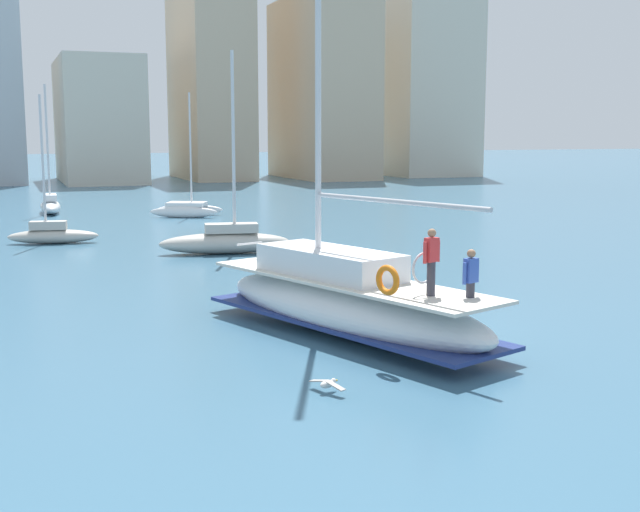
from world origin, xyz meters
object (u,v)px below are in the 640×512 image
object	(u,v)px
main_sailboat	(346,300)
moored_cutter_left	(226,240)
moored_sloop_near	(52,233)
moored_sloop_far	(187,208)
seagull	(328,384)
moored_cutter_right	(50,204)

from	to	relation	value
main_sailboat	moored_cutter_left	bearing A→B (deg)	87.10
moored_sloop_near	moored_sloop_far	xyz separation A→B (m)	(8.70, 10.37, 0.06)
moored_sloop_far	main_sailboat	bearing A→B (deg)	-94.66
main_sailboat	moored_cutter_left	size ratio (longest dim) A/B	1.57
moored_sloop_near	seagull	distance (m)	26.09
moored_cutter_right	seagull	size ratio (longest dim) A/B	9.22
moored_sloop_far	seagull	size ratio (longest dim) A/B	8.55
moored_cutter_left	moored_sloop_far	bearing A→B (deg)	83.73
moored_sloop_near	moored_cutter_left	xyz separation A→B (m)	(6.88, -6.20, 0.11)
moored_sloop_far	moored_cutter_left	xyz separation A→B (m)	(-1.82, -16.56, 0.06)
moored_cutter_right	seagull	xyz separation A→B (m)	(3.08, -41.57, -0.39)
main_sailboat	moored_cutter_left	distance (m)	15.24
main_sailboat	moored_cutter_right	bearing A→B (deg)	98.18
seagull	moored_cutter_left	bearing A→B (deg)	81.21
main_sailboat	seagull	distance (m)	4.99
main_sailboat	moored_cutter_right	size ratio (longest dim) A/B	1.65
moored_sloop_near	moored_cutter_left	bearing A→B (deg)	-42.01
moored_sloop_near	seagull	size ratio (longest dim) A/B	7.76
main_sailboat	moored_sloop_far	bearing A→B (deg)	85.34
moored_sloop_far	seagull	bearing A→B (deg)	-97.64
moored_sloop_near	moored_cutter_right	distance (m)	15.79
main_sailboat	seagull	bearing A→B (deg)	-117.26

